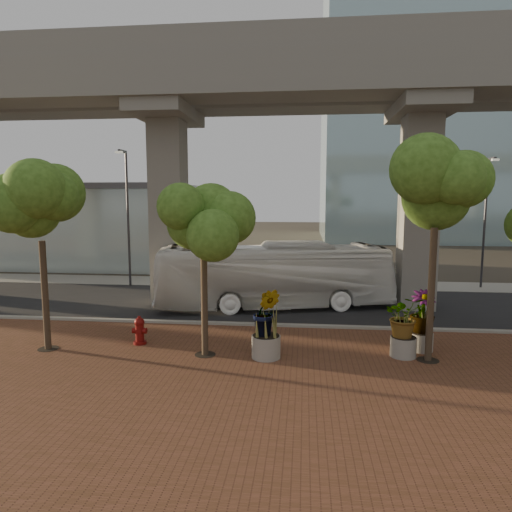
# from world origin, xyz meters

# --- Properties ---
(ground) EXTENTS (160.00, 160.00, 0.00)m
(ground) POSITION_xyz_m (0.00, 0.00, 0.00)
(ground) COLOR #353127
(ground) RESTS_ON ground
(brick_plaza) EXTENTS (70.00, 13.00, 0.06)m
(brick_plaza) POSITION_xyz_m (0.00, -8.00, 0.03)
(brick_plaza) COLOR brown
(brick_plaza) RESTS_ON ground
(asphalt_road) EXTENTS (90.00, 8.00, 0.04)m
(asphalt_road) POSITION_xyz_m (0.00, 2.00, 0.02)
(asphalt_road) COLOR black
(asphalt_road) RESTS_ON ground
(curb_strip) EXTENTS (70.00, 0.25, 0.16)m
(curb_strip) POSITION_xyz_m (0.00, -2.00, 0.08)
(curb_strip) COLOR gray
(curb_strip) RESTS_ON ground
(far_sidewalk) EXTENTS (90.00, 3.00, 0.06)m
(far_sidewalk) POSITION_xyz_m (0.00, 7.50, 0.03)
(far_sidewalk) COLOR gray
(far_sidewalk) RESTS_ON ground
(transit_viaduct) EXTENTS (72.00, 5.60, 12.40)m
(transit_viaduct) POSITION_xyz_m (0.00, 2.00, 7.29)
(transit_viaduct) COLOR gray
(transit_viaduct) RESTS_ON ground
(station_pavilion) EXTENTS (23.00, 13.00, 6.30)m
(station_pavilion) POSITION_xyz_m (-20.00, 16.00, 3.22)
(station_pavilion) COLOR silver
(station_pavilion) RESTS_ON ground
(transit_bus) EXTENTS (11.51, 5.00, 3.12)m
(transit_bus) POSITION_xyz_m (-0.73, 1.29, 1.56)
(transit_bus) COLOR white
(transit_bus) RESTS_ON ground
(fire_hydrant) EXTENTS (0.51, 0.46, 1.02)m
(fire_hydrant) POSITION_xyz_m (-5.13, -4.79, 0.55)
(fire_hydrant) COLOR maroon
(fire_hydrant) RESTS_ON ground
(planter_front) EXTENTS (1.88, 1.88, 2.06)m
(planter_front) POSITION_xyz_m (4.00, -5.14, 1.31)
(planter_front) COLOR #A19A91
(planter_front) RESTS_ON ground
(planter_right) EXTENTS (1.96, 1.96, 2.09)m
(planter_right) POSITION_xyz_m (4.73, -4.46, 1.33)
(planter_right) COLOR #ABA89A
(planter_right) RESTS_ON ground
(planter_left) EXTENTS (2.11, 2.11, 2.32)m
(planter_left) POSITION_xyz_m (-0.50, -5.73, 1.47)
(planter_left) COLOR #A8A297
(planter_left) RESTS_ON ground
(street_tree_far_west) EXTENTS (3.19, 3.19, 6.17)m
(street_tree_far_west) POSITION_xyz_m (-8.11, -5.67, 4.75)
(street_tree_far_west) COLOR #4A3A2A
(street_tree_far_west) RESTS_ON ground
(street_tree_near_west) EXTENTS (3.13, 3.13, 5.63)m
(street_tree_near_west) POSITION_xyz_m (-2.55, -5.67, 4.24)
(street_tree_near_west) COLOR #4A3A2A
(street_tree_near_west) RESTS_ON ground
(street_tree_near_east) EXTENTS (3.43, 3.43, 6.86)m
(street_tree_near_east) POSITION_xyz_m (4.73, -5.43, 5.33)
(street_tree_near_east) COLOR #4A3A2A
(street_tree_near_east) RESTS_ON ground
(streetlamp_west) EXTENTS (0.39, 1.15, 7.94)m
(streetlamp_west) POSITION_xyz_m (-9.71, 5.86, 4.64)
(streetlamp_west) COLOR #323137
(streetlamp_west) RESTS_ON ground
(streetlamp_east) EXTENTS (0.37, 1.08, 7.46)m
(streetlamp_east) POSITION_xyz_m (11.04, 7.35, 4.36)
(streetlamp_east) COLOR #303036
(streetlamp_east) RESTS_ON ground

